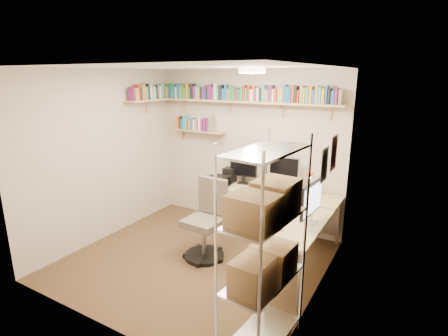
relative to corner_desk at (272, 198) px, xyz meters
The scene contains 6 objects.
ground 1.38m from the corner_desk, 126.50° to the right, with size 3.20×3.20×0.00m, color #4A311F.
room_shell 1.43m from the corner_desk, 126.36° to the right, with size 3.24×3.04×2.52m.
wall_shelves 1.75m from the corner_desk, 162.36° to the left, with size 3.12×1.09×0.80m.
corner_desk is the anchor object (origin of this frame).
office_chair 1.02m from the corner_desk, 129.68° to the right, with size 0.57×0.58×1.08m.
wire_rack 2.11m from the corner_desk, 69.58° to the right, with size 0.48×0.88×1.95m.
Camera 1 is at (2.45, -3.47, 2.41)m, focal length 28.00 mm.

